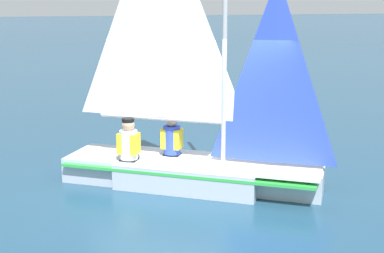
{
  "coord_description": "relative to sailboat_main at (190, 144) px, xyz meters",
  "views": [
    {
      "loc": [
        -3.25,
        -8.16,
        3.05
      ],
      "look_at": [
        0.0,
        0.0,
        1.03
      ],
      "focal_mm": 50.0,
      "sensor_mm": 36.0,
      "label": 1
    }
  ],
  "objects": [
    {
      "name": "ground_plane",
      "position": [
        0.02,
        -0.02,
        -0.72
      ],
      "size": [
        260.0,
        260.0,
        0.0
      ],
      "primitive_type": "plane",
      "color": "navy"
    },
    {
      "name": "sailboat_main",
      "position": [
        0.0,
        0.0,
        0.0
      ],
      "size": [
        4.17,
        3.7,
        4.93
      ],
      "rotation": [
        0.0,
        0.0,
        5.61
      ],
      "color": "#B2BCCC",
      "rests_on": "ground_plane"
    },
    {
      "name": "sailor_helm",
      "position": [
        -0.18,
        0.45,
        -0.09
      ],
      "size": [
        0.43,
        0.42,
        1.16
      ],
      "rotation": [
        0.0,
        0.0,
        5.61
      ],
      "color": "black",
      "rests_on": "ground_plane"
    },
    {
      "name": "sailor_crew",
      "position": [
        -0.97,
        0.41,
        -0.09
      ],
      "size": [
        0.43,
        0.42,
        1.16
      ],
      "rotation": [
        0.0,
        0.0,
        5.61
      ],
      "color": "black",
      "rests_on": "ground_plane"
    }
  ]
}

